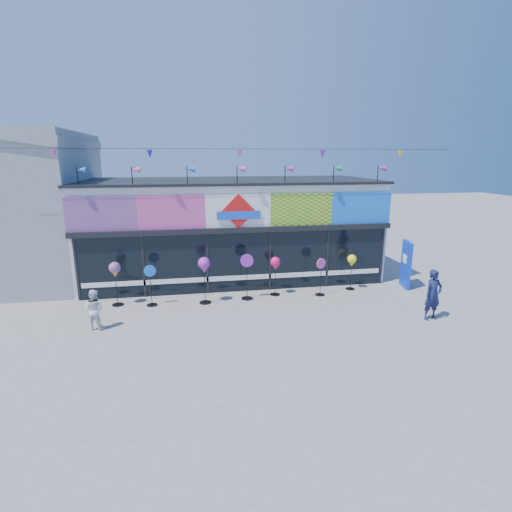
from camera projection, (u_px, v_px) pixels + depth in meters
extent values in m
plane|color=slate|center=(254.00, 327.00, 12.13)|extent=(80.00, 80.00, 0.00)
cube|color=silver|center=(231.00, 228.00, 17.37)|extent=(12.00, 5.00, 4.00)
cube|color=black|center=(239.00, 262.00, 15.13)|extent=(11.60, 0.12, 2.30)
cube|color=black|center=(239.00, 230.00, 14.79)|extent=(12.00, 0.30, 0.20)
cube|color=white|center=(239.00, 277.00, 15.25)|extent=(11.40, 0.10, 0.18)
cube|color=black|center=(230.00, 181.00, 16.87)|extent=(12.20, 5.20, 0.10)
cube|color=black|center=(77.00, 269.00, 14.15)|extent=(0.08, 0.14, 2.30)
cube|color=black|center=(144.00, 266.00, 14.53)|extent=(0.08, 0.14, 2.30)
cube|color=black|center=(207.00, 264.00, 14.92)|extent=(0.08, 0.14, 2.30)
cube|color=black|center=(270.00, 261.00, 15.32)|extent=(0.08, 0.14, 2.30)
cube|color=black|center=(327.00, 258.00, 15.71)|extent=(0.08, 0.14, 2.30)
cube|color=black|center=(381.00, 256.00, 16.10)|extent=(0.08, 0.14, 2.30)
cube|color=red|center=(101.00, 214.00, 13.83)|extent=(2.40, 0.08, 1.20)
cube|color=#DB4999|center=(172.00, 213.00, 14.23)|extent=(2.40, 0.08, 1.20)
cube|color=white|center=(238.00, 211.00, 14.64)|extent=(2.40, 0.08, 1.20)
cube|color=yellow|center=(301.00, 210.00, 15.04)|extent=(2.40, 0.08, 1.20)
cube|color=blue|center=(361.00, 208.00, 15.44)|extent=(2.40, 0.08, 1.20)
cube|color=red|center=(239.00, 211.00, 14.58)|extent=(1.27, 0.06, 1.27)
cube|color=blue|center=(239.00, 215.00, 14.60)|extent=(1.60, 0.05, 0.30)
cube|color=orange|center=(127.00, 269.00, 14.49)|extent=(0.78, 0.03, 0.78)
cube|color=#1C19D5|center=(159.00, 262.00, 14.65)|extent=(0.92, 0.03, 0.92)
cube|color=blue|center=(191.00, 255.00, 14.79)|extent=(0.78, 0.03, 0.78)
cube|color=#EB4EC0|center=(223.00, 268.00, 15.12)|extent=(0.92, 0.03, 0.92)
cube|color=red|center=(254.00, 259.00, 15.25)|extent=(0.78, 0.03, 0.78)
cube|color=red|center=(284.00, 250.00, 15.37)|extent=(0.92, 0.03, 0.92)
cube|color=orange|center=(313.00, 261.00, 15.68)|extent=(0.78, 0.03, 0.78)
cube|color=orange|center=(341.00, 254.00, 15.83)|extent=(0.92, 0.03, 0.92)
cylinder|color=black|center=(78.00, 177.00, 13.63)|extent=(0.03, 0.03, 0.70)
cone|color=blue|center=(81.00, 170.00, 13.59)|extent=(0.30, 0.22, 0.22)
cylinder|color=black|center=(132.00, 177.00, 13.93)|extent=(0.03, 0.03, 0.70)
cone|color=#F15076|center=(136.00, 170.00, 13.89)|extent=(0.30, 0.22, 0.22)
cylinder|color=black|center=(187.00, 176.00, 14.25)|extent=(0.03, 0.03, 0.70)
cone|color=blue|center=(191.00, 169.00, 14.21)|extent=(0.30, 0.22, 0.22)
cylinder|color=black|center=(237.00, 176.00, 14.55)|extent=(0.03, 0.03, 0.70)
cone|color=#D2469C|center=(241.00, 169.00, 14.52)|extent=(0.30, 0.22, 0.22)
cylinder|color=black|center=(285.00, 176.00, 14.86)|extent=(0.03, 0.03, 0.70)
cone|color=purple|center=(289.00, 169.00, 14.82)|extent=(0.30, 0.22, 0.22)
cylinder|color=black|center=(334.00, 175.00, 15.17)|extent=(0.03, 0.03, 0.70)
cone|color=#179844|center=(337.00, 168.00, 15.14)|extent=(0.30, 0.22, 0.22)
cylinder|color=black|center=(378.00, 175.00, 15.48)|extent=(0.03, 0.03, 0.70)
cone|color=purple|center=(381.00, 168.00, 15.44)|extent=(0.30, 0.22, 0.22)
cylinder|color=black|center=(239.00, 149.00, 13.70)|extent=(16.00, 0.01, 0.01)
cone|color=#E14BB6|center=(53.00, 154.00, 12.74)|extent=(0.20, 0.20, 0.28)
cone|color=#1D1BED|center=(150.00, 154.00, 13.24)|extent=(0.20, 0.20, 0.28)
cone|color=#DB49B3|center=(239.00, 154.00, 13.74)|extent=(0.20, 0.20, 0.28)
cone|color=purple|center=(322.00, 154.00, 14.25)|extent=(0.20, 0.20, 0.28)
cone|color=yellow|center=(400.00, 154.00, 14.75)|extent=(0.20, 0.20, 0.28)
cube|color=#0D36D1|center=(406.00, 264.00, 15.67)|extent=(0.34, 0.93, 1.85)
cube|color=white|center=(405.00, 259.00, 15.60)|extent=(0.13, 0.41, 0.32)
cylinder|color=black|center=(118.00, 305.00, 13.94)|extent=(0.39, 0.39, 0.03)
cylinder|color=black|center=(116.00, 287.00, 13.78)|extent=(0.02, 0.02, 1.28)
sphere|color=orange|center=(115.00, 268.00, 13.61)|extent=(0.39, 0.39, 0.39)
cone|color=orange|center=(115.00, 275.00, 13.67)|extent=(0.20, 0.20, 0.18)
cylinder|color=black|center=(152.00, 305.00, 13.92)|extent=(0.37, 0.37, 0.03)
cylinder|color=black|center=(151.00, 288.00, 13.77)|extent=(0.02, 0.02, 1.21)
cylinder|color=blue|center=(150.00, 271.00, 13.62)|extent=(0.41, 0.06, 0.41)
cylinder|color=black|center=(205.00, 302.00, 14.15)|extent=(0.42, 0.42, 0.03)
cylinder|color=black|center=(205.00, 283.00, 13.98)|extent=(0.03, 0.03, 1.38)
sphere|color=#AF25AB|center=(204.00, 263.00, 13.80)|extent=(0.42, 0.42, 0.42)
cone|color=#AF25AB|center=(204.00, 270.00, 13.86)|extent=(0.21, 0.21, 0.19)
cylinder|color=black|center=(247.00, 298.00, 14.55)|extent=(0.43, 0.43, 0.03)
cylinder|color=black|center=(247.00, 280.00, 14.38)|extent=(0.03, 0.03, 1.39)
cylinder|color=purple|center=(247.00, 261.00, 14.21)|extent=(0.47, 0.10, 0.47)
cylinder|color=black|center=(275.00, 294.00, 14.97)|extent=(0.37, 0.37, 0.03)
cylinder|color=black|center=(275.00, 279.00, 14.82)|extent=(0.02, 0.02, 1.21)
sphere|color=#EB165D|center=(275.00, 262.00, 14.67)|extent=(0.37, 0.37, 0.37)
cone|color=#EB165D|center=(275.00, 268.00, 14.72)|extent=(0.19, 0.19, 0.17)
cylinder|color=black|center=(320.00, 295.00, 14.95)|extent=(0.36, 0.36, 0.03)
cylinder|color=black|center=(321.00, 279.00, 14.80)|extent=(0.02, 0.02, 1.18)
cylinder|color=#DD499D|center=(321.00, 263.00, 14.65)|extent=(0.39, 0.18, 0.40)
cylinder|color=black|center=(350.00, 289.00, 15.61)|extent=(0.35, 0.35, 0.03)
cylinder|color=black|center=(351.00, 274.00, 15.47)|extent=(0.02, 0.02, 1.14)
sphere|color=yellow|center=(352.00, 259.00, 15.32)|extent=(0.35, 0.35, 0.35)
cone|color=yellow|center=(352.00, 265.00, 15.37)|extent=(0.18, 0.18, 0.16)
imported|color=#151B43|center=(433.00, 295.00, 12.55)|extent=(0.65, 0.47, 1.63)
imported|color=white|center=(94.00, 309.00, 11.89)|extent=(0.68, 0.53, 1.24)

